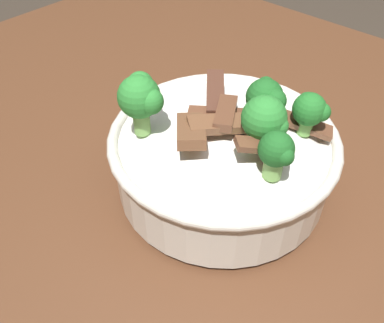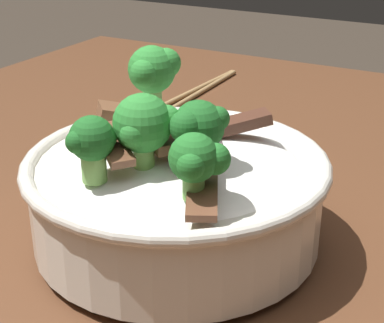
# 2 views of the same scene
# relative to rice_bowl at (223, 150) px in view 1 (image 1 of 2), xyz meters

# --- Properties ---
(rice_bowl) EXTENTS (0.25, 0.25, 0.15)m
(rice_bowl) POSITION_rel_rice_bowl_xyz_m (0.00, 0.00, 0.00)
(rice_bowl) COLOR silver
(rice_bowl) RESTS_ON dining_table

